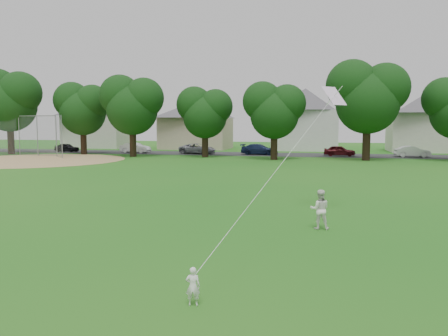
% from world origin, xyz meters
% --- Properties ---
extents(ground, '(160.00, 160.00, 0.00)m').
position_xyz_m(ground, '(0.00, 0.00, 0.00)').
color(ground, '#166216').
rests_on(ground, ground).
extents(street, '(90.00, 7.00, 0.01)m').
position_xyz_m(street, '(0.00, 42.00, 0.01)').
color(street, '#2D2D30').
rests_on(street, ground).
extents(dirt_infield, '(18.00, 18.00, 0.02)m').
position_xyz_m(dirt_infield, '(-26.00, 28.00, 0.01)').
color(dirt_infield, '#9E7F51').
rests_on(dirt_infield, ground).
extents(toddler, '(0.32, 0.24, 0.80)m').
position_xyz_m(toddler, '(0.24, -2.72, 0.40)').
color(toddler, white).
rests_on(toddler, ground).
extents(older_boy, '(0.71, 0.57, 1.38)m').
position_xyz_m(older_boy, '(2.62, 4.44, 0.69)').
color(older_boy, white).
rests_on(older_boy, ground).
extents(kite, '(2.01, 5.76, 11.49)m').
position_xyz_m(kite, '(1.65, 2.43, 2.67)').
color(kite, white).
rests_on(kite, ground).
extents(baseball_backstop, '(10.43, 3.17, 4.61)m').
position_xyz_m(baseball_backstop, '(-29.66, 32.99, 2.30)').
color(baseball_backstop, gray).
rests_on(baseball_backstop, ground).
extents(tree_row, '(80.35, 8.95, 10.66)m').
position_xyz_m(tree_row, '(1.39, 35.84, 6.26)').
color(tree_row, black).
rests_on(tree_row, ground).
extents(parked_cars, '(46.50, 2.40, 1.29)m').
position_xyz_m(parked_cars, '(-8.51, 41.00, 0.63)').
color(parked_cars, black).
rests_on(parked_cars, ground).
extents(house_row, '(77.43, 14.06, 10.20)m').
position_xyz_m(house_row, '(0.65, 52.00, 4.89)').
color(house_row, beige).
rests_on(house_row, ground).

